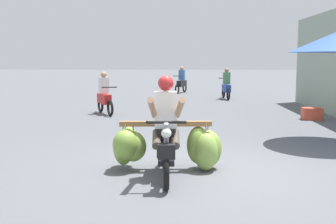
# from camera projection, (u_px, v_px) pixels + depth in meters

# --- Properties ---
(ground_plane) EXTENTS (120.00, 120.00, 0.00)m
(ground_plane) POSITION_uv_depth(u_px,v_px,m) (199.00, 171.00, 6.90)
(ground_plane) COLOR #56595E
(motorbike_main_loaded) EXTENTS (1.84, 1.76, 1.58)m
(motorbike_main_loaded) POSITION_uv_depth(u_px,v_px,m) (167.00, 143.00, 6.78)
(motorbike_main_loaded) COLOR black
(motorbike_main_loaded) RESTS_ON ground
(motorbike_distant_ahead_left) EXTENTS (0.74, 1.54, 1.40)m
(motorbike_distant_ahead_left) POSITION_uv_depth(u_px,v_px,m) (181.00, 82.00, 22.22)
(motorbike_distant_ahead_left) COLOR black
(motorbike_distant_ahead_left) RESTS_ON ground
(motorbike_distant_ahead_right) EXTENTS (0.50, 1.62, 1.40)m
(motorbike_distant_ahead_right) POSITION_uv_depth(u_px,v_px,m) (226.00, 87.00, 18.82)
(motorbike_distant_ahead_right) COLOR black
(motorbike_distant_ahead_right) RESTS_ON ground
(motorbike_distant_far_ahead) EXTENTS (0.86, 1.48, 1.40)m
(motorbike_distant_far_ahead) POSITION_uv_depth(u_px,v_px,m) (104.00, 97.00, 13.85)
(motorbike_distant_far_ahead) COLOR black
(motorbike_distant_far_ahead) RESTS_ON ground
(produce_crate) EXTENTS (0.56, 0.40, 0.36)m
(produce_crate) POSITION_uv_depth(u_px,v_px,m) (312.00, 114.00, 12.62)
(produce_crate) COLOR #CC4C38
(produce_crate) RESTS_ON ground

